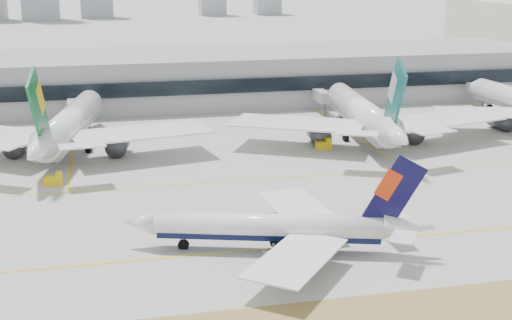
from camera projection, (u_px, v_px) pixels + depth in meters
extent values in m
plane|color=#A29E97|center=(290.00, 234.00, 113.60)|extent=(3000.00, 3000.00, 0.00)
cube|color=yellow|center=(299.00, 246.00, 108.90)|extent=(360.00, 0.45, 0.04)
cube|color=yellow|center=(250.00, 180.00, 141.77)|extent=(360.00, 0.45, 0.04)
cylinder|color=white|center=(268.00, 226.00, 105.89)|extent=(33.40, 13.45, 3.70)
cube|color=black|center=(268.00, 232.00, 106.16)|extent=(32.59, 12.72, 1.66)
cone|color=white|center=(139.00, 222.00, 107.30)|extent=(6.02, 5.05, 3.70)
cone|color=white|center=(409.00, 227.00, 104.27)|extent=(8.27, 5.74, 3.70)
cube|color=white|center=(299.00, 207.00, 115.56)|extent=(9.89, 18.87, 0.22)
cube|color=white|center=(396.00, 214.00, 108.91)|extent=(3.37, 5.23, 0.15)
cylinder|color=#3F4247|center=(286.00, 226.00, 112.97)|extent=(6.20, 4.30, 2.77)
cube|color=#3F4247|center=(286.00, 220.00, 112.67)|extent=(2.33, 0.95, 1.29)
cube|color=white|center=(296.00, 258.00, 95.88)|extent=(17.96, 19.41, 0.22)
cube|color=white|center=(403.00, 237.00, 99.68)|extent=(5.66, 6.12, 0.15)
cylinder|color=#3F4247|center=(283.00, 261.00, 99.85)|extent=(6.20, 4.30, 2.77)
cube|color=#3F4247|center=(283.00, 254.00, 99.55)|extent=(2.33, 0.95, 1.29)
cube|color=#0B0939|center=(395.00, 193.00, 103.04)|extent=(8.82, 3.00, 11.57)
cube|color=red|center=(388.00, 185.00, 102.78)|extent=(4.06, 1.60, 4.96)
cylinder|color=#3F4247|center=(183.00, 242.00, 107.62)|extent=(0.44, 0.44, 2.22)
cylinder|color=black|center=(183.00, 245.00, 107.74)|extent=(1.78, 1.11, 1.66)
cylinder|color=#3F4247|center=(274.00, 251.00, 104.31)|extent=(0.44, 0.44, 2.22)
cylinder|color=black|center=(274.00, 254.00, 104.44)|extent=(1.78, 1.11, 1.66)
cylinder|color=#3F4247|center=(275.00, 239.00, 108.92)|extent=(0.44, 0.44, 2.22)
cylinder|color=black|center=(275.00, 241.00, 109.05)|extent=(1.78, 1.11, 1.66)
cylinder|color=white|center=(70.00, 122.00, 161.75)|extent=(14.82, 47.25, 6.21)
cube|color=slate|center=(71.00, 129.00, 162.21)|extent=(13.73, 46.16, 2.79)
cone|color=white|center=(92.00, 99.00, 187.77)|extent=(7.43, 8.20, 6.21)
cone|color=white|center=(37.00, 151.00, 133.95)|extent=(8.04, 11.40, 6.21)
cube|color=white|center=(141.00, 132.00, 155.94)|extent=(31.88, 19.22, 0.37)
cube|color=white|center=(82.00, 145.00, 135.98)|extent=(9.20, 5.63, 0.25)
cylinder|color=#3F4247|center=(118.00, 144.00, 159.66)|extent=(6.03, 8.55, 4.65)
cube|color=#3F4247|center=(118.00, 136.00, 159.15)|extent=(1.06, 3.29, 2.17)
cylinder|color=#3F4247|center=(17.00, 145.00, 158.89)|extent=(6.03, 8.55, 4.65)
cube|color=#3F4247|center=(17.00, 137.00, 158.39)|extent=(1.06, 3.29, 2.17)
cube|color=#0C5A2A|center=(38.00, 109.00, 135.09)|extent=(2.96, 12.85, 16.64)
cube|color=#E2A40D|center=(39.00, 98.00, 135.86)|extent=(1.76, 5.88, 7.12)
cylinder|color=#3F4247|center=(87.00, 125.00, 180.24)|extent=(0.74, 0.74, 3.72)
cylinder|color=black|center=(87.00, 128.00, 180.45)|extent=(1.59, 2.95, 2.79)
cylinder|color=#3F4247|center=(53.00, 144.00, 161.69)|extent=(0.74, 0.74, 3.72)
cylinder|color=black|center=(53.00, 148.00, 161.90)|extent=(1.59, 2.95, 2.79)
cylinder|color=#3F4247|center=(88.00, 144.00, 161.97)|extent=(0.74, 0.74, 3.72)
cylinder|color=black|center=(89.00, 147.00, 162.18)|extent=(1.59, 2.95, 2.79)
cylinder|color=white|center=(362.00, 111.00, 172.46)|extent=(11.26, 47.63, 6.25)
cube|color=slate|center=(361.00, 118.00, 172.92)|extent=(10.23, 46.59, 2.81)
cone|color=white|center=(336.00, 92.00, 198.50)|extent=(6.98, 7.84, 6.25)
cone|color=white|center=(398.00, 137.00, 144.64)|extent=(7.33, 11.10, 6.25)
cube|color=white|center=(439.00, 120.00, 167.95)|extent=(32.60, 21.42, 0.37)
cube|color=white|center=(433.00, 131.00, 147.30)|extent=(9.50, 6.29, 0.25)
cylinder|color=#3F4247|center=(410.00, 131.00, 171.24)|extent=(5.50, 8.33, 4.69)
cube|color=#3F4247|center=(411.00, 124.00, 170.73)|extent=(0.82, 3.31, 2.19)
cube|color=white|center=(298.00, 123.00, 164.21)|extent=(32.92, 26.26, 0.37)
cube|color=white|center=(357.00, 133.00, 145.50)|extent=(9.86, 7.77, 0.25)
cylinder|color=#3F4247|center=(319.00, 134.00, 168.75)|extent=(5.50, 8.33, 4.69)
cube|color=#3F4247|center=(319.00, 126.00, 168.24)|extent=(0.82, 3.31, 2.19)
cube|color=#135554|center=(395.00, 98.00, 145.78)|extent=(1.96, 13.05, 16.75)
cube|color=#ACAEB6|center=(394.00, 88.00, 146.54)|extent=(1.31, 5.93, 7.17)
cylinder|color=#3F4247|center=(344.00, 116.00, 190.97)|extent=(0.75, 0.75, 3.75)
cylinder|color=black|center=(344.00, 119.00, 191.18)|extent=(1.39, 2.91, 2.81)
cylinder|color=#3F4247|center=(346.00, 133.00, 172.10)|extent=(0.75, 0.75, 3.75)
cylinder|color=black|center=(346.00, 136.00, 172.31)|extent=(1.39, 2.91, 2.81)
cylinder|color=#3F4247|center=(378.00, 132.00, 173.00)|extent=(0.75, 0.75, 3.75)
cylinder|color=black|center=(378.00, 135.00, 173.21)|extent=(1.39, 2.91, 2.81)
cone|color=white|center=(474.00, 86.00, 211.26)|extent=(6.08, 6.90, 5.64)
cube|color=white|center=(491.00, 112.00, 178.82)|extent=(29.60, 20.18, 0.34)
cylinder|color=#3F4247|center=(501.00, 121.00, 183.66)|extent=(4.72, 7.39, 4.23)
cube|color=#3F4247|center=(501.00, 114.00, 183.21)|extent=(0.63, 2.99, 1.98)
cylinder|color=#3F4247|center=(490.00, 106.00, 204.76)|extent=(0.68, 0.68, 3.39)
cylinder|color=black|center=(489.00, 109.00, 204.95)|extent=(1.16, 2.60, 2.54)
cube|color=gray|center=(191.00, 77.00, 219.58)|extent=(280.00, 42.00, 15.00)
cube|color=black|center=(202.00, 87.00, 199.27)|extent=(280.00, 1.20, 4.00)
cube|color=beige|center=(483.00, 40.00, 259.95)|extent=(2.00, 57.00, 27.90)
cube|color=yellow|center=(323.00, 145.00, 164.82)|extent=(3.50, 2.00, 1.80)
cube|color=yellow|center=(328.00, 140.00, 164.75)|extent=(1.20, 1.80, 1.00)
cylinder|color=black|center=(319.00, 149.00, 163.96)|extent=(0.70, 0.30, 0.70)
cylinder|color=black|center=(317.00, 147.00, 165.46)|extent=(0.70, 0.30, 0.70)
cylinder|color=black|center=(329.00, 148.00, 164.47)|extent=(0.70, 0.30, 0.70)
cylinder|color=black|center=(327.00, 146.00, 165.97)|extent=(0.70, 0.30, 0.70)
cube|color=yellow|center=(53.00, 181.00, 138.37)|extent=(3.50, 2.00, 1.80)
cube|color=yellow|center=(59.00, 174.00, 138.30)|extent=(1.20, 1.80, 1.00)
cylinder|color=black|center=(47.00, 185.00, 137.51)|extent=(0.70, 0.30, 0.70)
cylinder|color=black|center=(47.00, 182.00, 139.01)|extent=(0.70, 0.30, 0.70)
cylinder|color=black|center=(59.00, 184.00, 138.02)|extent=(0.70, 0.30, 0.70)
cylinder|color=black|center=(60.00, 182.00, 139.52)|extent=(0.70, 0.30, 0.70)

